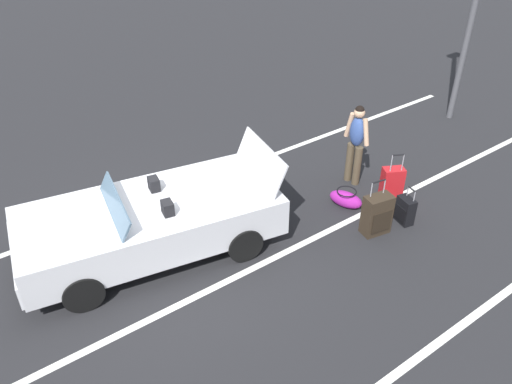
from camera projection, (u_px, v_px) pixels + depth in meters
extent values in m
plane|color=black|center=(155.00, 250.00, 8.67)|extent=(80.00, 80.00, 0.00)
cube|color=silver|center=(121.00, 211.00, 9.59)|extent=(18.00, 0.12, 0.01)
cube|color=silver|center=(196.00, 297.00, 7.78)|extent=(18.00, 0.12, 0.01)
cube|color=silver|center=(151.00, 221.00, 8.32)|extent=(4.36, 2.49, 0.64)
cube|color=silver|center=(60.00, 251.00, 7.88)|extent=(1.60, 1.89, 0.38)
cube|color=slate|center=(115.00, 205.00, 7.88)|extent=(0.47, 1.56, 0.31)
cube|color=black|center=(168.00, 208.00, 7.88)|extent=(0.20, 0.25, 0.22)
cube|color=black|center=(154.00, 184.00, 8.43)|extent=(0.20, 0.25, 0.22)
cube|color=silver|center=(260.00, 162.00, 8.68)|extent=(0.55, 1.52, 0.60)
cylinder|color=black|center=(83.00, 292.00, 7.44)|extent=(0.63, 0.33, 0.60)
cylinder|color=black|center=(66.00, 229.00, 8.66)|extent=(0.63, 0.33, 0.60)
cylinder|color=black|center=(244.00, 243.00, 8.35)|extent=(0.63, 0.33, 0.60)
cylinder|color=black|center=(208.00, 193.00, 9.56)|extent=(0.63, 0.33, 0.60)
cube|color=#2D2319|center=(377.00, 215.00, 8.88)|extent=(0.52, 0.36, 0.74)
cube|color=black|center=(382.00, 222.00, 8.80)|extent=(0.38, 0.09, 0.41)
cylinder|color=gray|center=(384.00, 186.00, 8.70)|extent=(0.02, 0.02, 0.27)
cylinder|color=gray|center=(371.00, 190.00, 8.61)|extent=(0.02, 0.02, 0.27)
cylinder|color=black|center=(379.00, 181.00, 8.58)|extent=(0.26, 0.08, 0.03)
sphere|color=black|center=(378.00, 225.00, 9.21)|extent=(0.04, 0.04, 0.04)
sphere|color=black|center=(363.00, 230.00, 9.09)|extent=(0.04, 0.04, 0.04)
cube|color=red|center=(392.00, 183.00, 9.83)|extent=(0.47, 0.40, 0.62)
cylinder|color=gray|center=(391.00, 163.00, 9.49)|extent=(0.03, 0.03, 0.34)
cylinder|color=gray|center=(403.00, 162.00, 9.52)|extent=(0.03, 0.03, 0.34)
cylinder|color=black|center=(399.00, 155.00, 9.41)|extent=(0.21, 0.13, 0.03)
sphere|color=black|center=(385.00, 199.00, 9.90)|extent=(0.04, 0.04, 0.04)
sphere|color=black|center=(398.00, 197.00, 9.93)|extent=(0.04, 0.04, 0.04)
cube|color=black|center=(405.00, 210.00, 9.19)|extent=(0.27, 0.38, 0.50)
cube|color=black|center=(400.00, 214.00, 9.17)|extent=(0.08, 0.27, 0.28)
cylinder|color=gray|center=(414.00, 196.00, 8.94)|extent=(0.02, 0.02, 0.19)
cylinder|color=gray|center=(408.00, 191.00, 9.08)|extent=(0.02, 0.02, 0.19)
cylinder|color=black|center=(412.00, 189.00, 8.96)|extent=(0.07, 0.19, 0.03)
sphere|color=black|center=(411.00, 223.00, 9.25)|extent=(0.04, 0.04, 0.04)
sphere|color=black|center=(403.00, 216.00, 9.43)|extent=(0.04, 0.04, 0.04)
ellipsoid|color=#991E8C|center=(346.00, 199.00, 9.65)|extent=(0.50, 0.70, 0.30)
torus|color=black|center=(347.00, 191.00, 9.55)|extent=(0.48, 0.48, 0.02)
cylinder|color=#4C3F2D|center=(357.00, 166.00, 10.15)|extent=(0.16, 0.16, 0.82)
cylinder|color=#4C3F2D|center=(349.00, 162.00, 10.28)|extent=(0.16, 0.16, 0.82)
ellipsoid|color=#334C8C|center=(357.00, 132.00, 9.82)|extent=(0.24, 0.33, 0.60)
sphere|color=tan|center=(360.00, 113.00, 9.60)|extent=(0.21, 0.21, 0.21)
sphere|color=black|center=(360.00, 110.00, 9.57)|extent=(0.18, 0.18, 0.18)
cylinder|color=tan|center=(366.00, 132.00, 9.65)|extent=(0.10, 0.20, 0.53)
cylinder|color=tan|center=(349.00, 125.00, 9.91)|extent=(0.10, 0.20, 0.53)
cylinder|color=#4C4C51|center=(475.00, 5.00, 11.39)|extent=(0.14, 0.14, 5.41)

